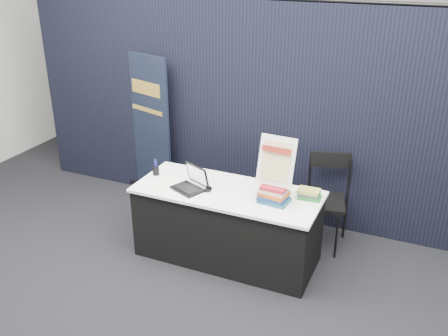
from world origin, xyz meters
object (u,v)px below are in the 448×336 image
Objects in this scene: book_stack_tall at (274,194)px; stacking_chair at (324,196)px; info_sign at (276,162)px; pullup_banner at (149,135)px; laptop at (189,183)px; book_stack_short at (309,194)px; display_table at (227,224)px.

book_stack_tall is 0.84m from stacking_chair.
info_sign is 0.26× the size of pullup_banner.
book_stack_tall is at bearing 27.93° from laptop.
info_sign is (-0.28, -0.18, 0.35)m from book_stack_short.
pullup_banner reaches higher than info_sign.
display_table is 3.89× the size of info_sign.
pullup_banner reaches higher than stacking_chair.
book_stack_short is (0.76, 0.17, 0.41)m from display_table.
pullup_banner is 2.28m from stacking_chair.
stacking_chair reaches higher than book_stack_tall.
laptop is at bearing -175.64° from book_stack_tall.
display_table is 0.67m from book_stack_tall.
display_table is 0.88m from book_stack_short.
pullup_banner is 1.84× the size of stacking_chair.
display_table is 9.08× the size of book_stack_short.
book_stack_short is at bearing 37.41° from book_stack_tall.
pullup_banner is (-1.10, 1.05, -0.02)m from laptop.
laptop is 0.84m from book_stack_tall.
book_stack_tall is at bearing -9.47° from pullup_banner.
book_stack_short is at bearing 12.40° from display_table.
stacking_chair is (0.32, 0.72, -0.30)m from book_stack_tall.
book_stack_tall is 0.15× the size of pullup_banner.
pullup_banner is at bearing 160.70° from book_stack_short.
laptop is at bearing -26.17° from pullup_banner.
book_stack_tall is (0.83, 0.06, 0.03)m from laptop.
info_sign is at bearing -1.67° from display_table.
stacking_chair is at bearing 10.78° from pullup_banner.
stacking_chair is (0.80, 0.67, 0.16)m from display_table.
pullup_banner reaches higher than laptop.
display_table is 1.02× the size of pullup_banner.
display_table is at bearing -15.40° from pullup_banner.
book_stack_short is at bearing -1.77° from pullup_banner.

